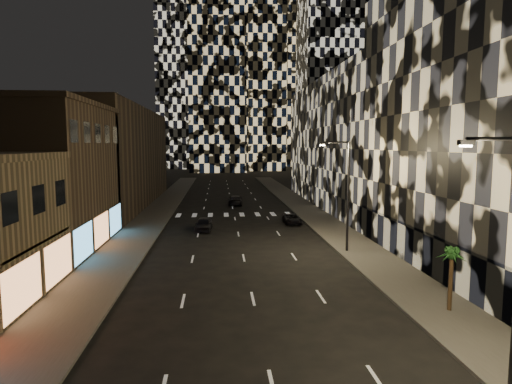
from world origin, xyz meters
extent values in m
cube|color=#47443F|center=(-10.00, 50.00, 0.07)|extent=(4.00, 120.00, 0.15)
cube|color=#47443F|center=(10.00, 50.00, 0.07)|extent=(4.00, 120.00, 0.15)
cube|color=#4C4C47|center=(-7.90, 50.00, 0.07)|extent=(0.20, 120.00, 0.15)
cube|color=#4C4C47|center=(7.90, 50.00, 0.07)|extent=(0.20, 120.00, 0.15)
cube|color=#4E3D2C|center=(-17.00, 33.50, 6.00)|extent=(10.00, 15.00, 12.00)
cube|color=#4E3D2C|center=(-17.00, 60.00, 7.00)|extent=(10.00, 40.00, 14.00)
cube|color=#383838|center=(12.30, 24.50, 1.50)|extent=(0.60, 25.00, 3.00)
cube|color=#232326|center=(20.00, 57.00, 9.00)|extent=(16.00, 40.00, 18.00)
cube|color=black|center=(35.00, 135.00, 50.00)|extent=(20.00, 20.00, 100.00)
cube|color=black|center=(-12.00, 165.00, 60.00)|extent=(24.00, 24.00, 120.00)
cube|color=black|center=(-2.00, 140.00, 47.50)|extent=(18.00, 18.00, 95.00)
cylinder|color=black|center=(7.50, 10.00, 9.05)|extent=(2.20, 0.14, 0.14)
cube|color=black|center=(6.40, 10.00, 8.93)|extent=(0.50, 0.25, 0.18)
cube|color=#FFEAB2|center=(6.40, 10.00, 8.81)|extent=(0.35, 0.18, 0.06)
cylinder|color=black|center=(8.60, 30.00, 4.65)|extent=(0.20, 0.20, 9.00)
cylinder|color=black|center=(7.50, 30.00, 9.05)|extent=(2.20, 0.14, 0.14)
cube|color=black|center=(6.40, 30.00, 8.93)|extent=(0.50, 0.25, 0.18)
cube|color=#FFEAB2|center=(6.40, 30.00, 8.81)|extent=(0.35, 0.18, 0.06)
imported|color=black|center=(-3.50, 40.00, 0.69)|extent=(1.86, 4.12, 1.37)
imported|color=black|center=(0.50, 58.88, 0.70)|extent=(1.96, 4.82, 1.40)
imported|color=black|center=(6.30, 43.08, 0.54)|extent=(1.80, 3.87, 1.07)
cylinder|color=#47331E|center=(10.21, 17.05, 1.61)|extent=(0.22, 0.22, 2.92)
sphere|color=#1A4B1A|center=(10.21, 17.05, 3.20)|extent=(0.64, 0.64, 0.64)
cone|color=#1A4B1A|center=(10.44, 17.04, 3.16)|extent=(1.27, 0.27, 0.77)
cone|color=#1A4B1A|center=(10.36, 17.22, 3.16)|extent=(1.00, 1.14, 0.77)
cone|color=#1A4B1A|center=(10.16, 17.27, 3.16)|extent=(0.51, 1.29, 0.77)
cone|color=#1A4B1A|center=(10.01, 17.15, 3.16)|extent=(1.25, 0.79, 0.77)
cone|color=#1A4B1A|center=(10.00, 16.95, 3.16)|extent=(1.25, 0.76, 0.77)
cone|color=#1A4B1A|center=(10.16, 16.83, 3.16)|extent=(0.55, 1.29, 0.77)
cone|color=#1A4B1A|center=(10.35, 16.87, 3.16)|extent=(0.98, 1.16, 0.77)
camera|label=1|loc=(-1.90, -3.79, 8.85)|focal=30.00mm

